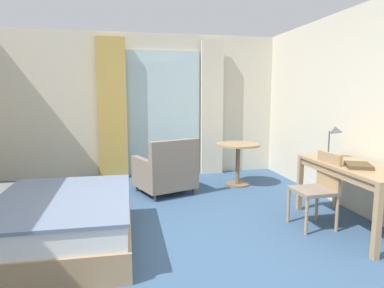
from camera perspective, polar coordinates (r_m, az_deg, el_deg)
ground at (r=3.48m, az=-4.35°, el=-18.28°), size 5.68×7.07×0.10m
wall_back at (r=6.37m, az=-8.29°, el=6.45°), size 5.28×0.12×2.61m
balcony_glass_door at (r=6.33m, az=-4.91°, el=5.07°), size 1.39×0.02×2.30m
curtain_panel_left at (r=6.19m, az=-13.28°, el=5.73°), size 0.50×0.10×2.49m
curtain_panel_right at (r=6.40m, az=3.39°, el=6.02°), size 0.41×0.10×2.49m
bed at (r=3.75m, az=-26.74°, el=-11.85°), size 2.02×1.74×0.93m
writing_desk at (r=4.18m, az=25.79°, el=-4.38°), size 0.61×1.45×0.74m
desk_chair at (r=4.13m, az=20.64°, el=-6.58°), size 0.43×0.43×0.85m
desk_lamp at (r=4.49m, az=22.85°, el=1.50°), size 0.18×0.25×0.41m
closed_book at (r=4.03m, az=26.26°, el=-3.27°), size 0.36×0.39×0.04m
armchair_by_window at (r=5.18m, az=-4.35°, el=-4.70°), size 0.99×0.97×0.86m
round_cafe_table at (r=5.66m, az=7.75°, el=-1.73°), size 0.72×0.72×0.70m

